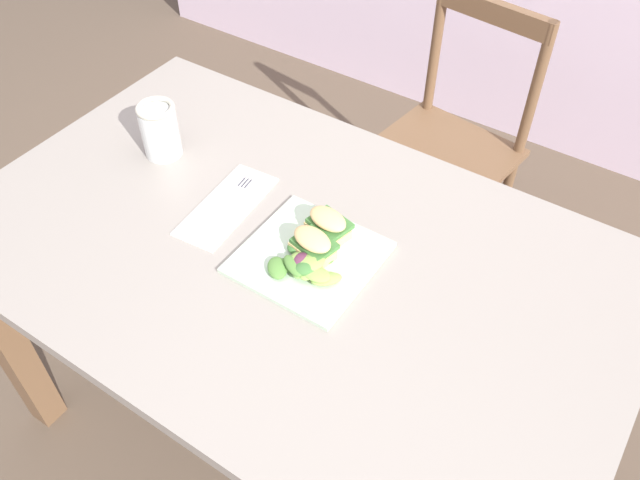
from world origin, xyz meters
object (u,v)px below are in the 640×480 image
(dining_table, at_px, (289,287))
(fork_on_napkin, at_px, (231,200))
(chair_wooden_far, at_px, (447,148))
(plate_lunch, at_px, (309,257))
(sandwich_half_front, at_px, (313,244))
(mason_jar_iced_tea, at_px, (160,132))
(sandwich_half_back, at_px, (328,224))

(dining_table, xyz_separation_m, fork_on_napkin, (-0.18, 0.05, 0.13))
(chair_wooden_far, height_order, fork_on_napkin, chair_wooden_far)
(dining_table, height_order, plate_lunch, plate_lunch)
(dining_table, relative_size, sandwich_half_front, 14.30)
(plate_lunch, bearing_deg, chair_wooden_far, 94.02)
(mason_jar_iced_tea, bearing_deg, plate_lunch, -10.83)
(fork_on_napkin, bearing_deg, chair_wooden_far, 77.36)
(dining_table, xyz_separation_m, mason_jar_iced_tea, (-0.42, 0.09, 0.18))
(dining_table, distance_m, chair_wooden_far, 0.85)
(mason_jar_iced_tea, bearing_deg, chair_wooden_far, 60.92)
(plate_lunch, xyz_separation_m, fork_on_napkin, (-0.23, 0.05, 0.00))
(chair_wooden_far, height_order, plate_lunch, chair_wooden_far)
(plate_lunch, bearing_deg, fork_on_napkin, 169.11)
(chair_wooden_far, xyz_separation_m, plate_lunch, (0.06, -0.83, 0.30))
(plate_lunch, bearing_deg, sandwich_half_back, 90.86)
(dining_table, distance_m, fork_on_napkin, 0.23)
(plate_lunch, relative_size, mason_jar_iced_tea, 1.96)
(sandwich_half_front, height_order, fork_on_napkin, sandwich_half_front)
(sandwich_half_back, height_order, mason_jar_iced_tea, mason_jar_iced_tea)
(dining_table, height_order, fork_on_napkin, fork_on_napkin)
(dining_table, relative_size, fork_on_napkin, 7.42)
(plate_lunch, bearing_deg, mason_jar_iced_tea, 169.17)
(plate_lunch, height_order, mason_jar_iced_tea, mason_jar_iced_tea)
(dining_table, bearing_deg, mason_jar_iced_tea, 167.73)
(sandwich_half_back, bearing_deg, dining_table, -125.16)
(plate_lunch, relative_size, sandwich_half_front, 2.66)
(sandwich_half_front, distance_m, sandwich_half_back, 0.06)
(dining_table, relative_size, sandwich_half_back, 14.30)
(sandwich_half_back, xyz_separation_m, mason_jar_iced_tea, (-0.47, 0.02, 0.02))
(chair_wooden_far, relative_size, mason_jar_iced_tea, 6.64)
(mason_jar_iced_tea, bearing_deg, dining_table, -12.27)
(dining_table, xyz_separation_m, plate_lunch, (0.05, 0.00, 0.12))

